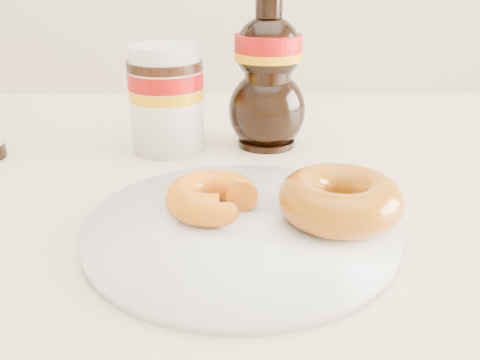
{
  "coord_description": "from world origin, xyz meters",
  "views": [
    {
      "loc": [
        0.05,
        -0.45,
        0.99
      ],
      "look_at": [
        0.06,
        0.04,
        0.79
      ],
      "focal_mm": 40.0,
      "sensor_mm": 36.0,
      "label": 1
    }
  ],
  "objects_px": {
    "donut_whole": "(340,199)",
    "syrup_bottle": "(268,72)",
    "dining_table": "(190,252)",
    "donut_bitten": "(212,197)",
    "plate": "(240,228)",
    "nutella_jar": "(166,94)"
  },
  "relations": [
    {
      "from": "donut_whole",
      "to": "syrup_bottle",
      "type": "bearing_deg",
      "value": 102.05
    },
    {
      "from": "donut_bitten",
      "to": "nutella_jar",
      "type": "xyz_separation_m",
      "value": [
        -0.07,
        0.22,
        0.04
      ]
    },
    {
      "from": "dining_table",
      "to": "plate",
      "type": "height_order",
      "value": "plate"
    },
    {
      "from": "plate",
      "to": "donut_whole",
      "type": "height_order",
      "value": "donut_whole"
    },
    {
      "from": "plate",
      "to": "nutella_jar",
      "type": "xyz_separation_m",
      "value": [
        -0.09,
        0.24,
        0.07
      ]
    },
    {
      "from": "donut_bitten",
      "to": "donut_whole",
      "type": "bearing_deg",
      "value": -11.85
    },
    {
      "from": "nutella_jar",
      "to": "syrup_bottle",
      "type": "bearing_deg",
      "value": 5.88
    },
    {
      "from": "dining_table",
      "to": "plate",
      "type": "bearing_deg",
      "value": -62.21
    },
    {
      "from": "plate",
      "to": "nutella_jar",
      "type": "relative_size",
      "value": 2.1
    },
    {
      "from": "donut_bitten",
      "to": "nutella_jar",
      "type": "distance_m",
      "value": 0.24
    },
    {
      "from": "plate",
      "to": "nutella_jar",
      "type": "distance_m",
      "value": 0.27
    },
    {
      "from": "dining_table",
      "to": "nutella_jar",
      "type": "xyz_separation_m",
      "value": [
        -0.04,
        0.13,
        0.16
      ]
    },
    {
      "from": "donut_whole",
      "to": "syrup_bottle",
      "type": "height_order",
      "value": "syrup_bottle"
    },
    {
      "from": "dining_table",
      "to": "syrup_bottle",
      "type": "height_order",
      "value": "syrup_bottle"
    },
    {
      "from": "dining_table",
      "to": "syrup_bottle",
      "type": "xyz_separation_m",
      "value": [
        0.1,
        0.15,
        0.18
      ]
    },
    {
      "from": "nutella_jar",
      "to": "syrup_bottle",
      "type": "height_order",
      "value": "syrup_bottle"
    },
    {
      "from": "syrup_bottle",
      "to": "nutella_jar",
      "type": "bearing_deg",
      "value": -174.12
    },
    {
      "from": "dining_table",
      "to": "donut_bitten",
      "type": "bearing_deg",
      "value": -70.85
    },
    {
      "from": "dining_table",
      "to": "syrup_bottle",
      "type": "distance_m",
      "value": 0.25
    },
    {
      "from": "nutella_jar",
      "to": "donut_bitten",
      "type": "bearing_deg",
      "value": -73.26
    },
    {
      "from": "donut_whole",
      "to": "nutella_jar",
      "type": "relative_size",
      "value": 0.83
    },
    {
      "from": "donut_bitten",
      "to": "syrup_bottle",
      "type": "height_order",
      "value": "syrup_bottle"
    }
  ]
}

